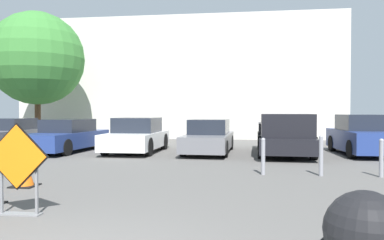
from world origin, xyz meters
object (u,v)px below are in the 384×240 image
(bollard_third, at_px, (381,157))
(bollard_nearest, at_px, (263,155))
(parked_car_second, at_px, (67,136))
(bollard_second, at_px, (321,155))
(parked_car_third, at_px, (137,136))
(parked_car_fifth, at_px, (362,136))
(road_closed_sign, at_px, (17,164))
(traffic_cone_second, at_px, (25,171))
(pickup_truck, at_px, (285,136))
(parked_car_fourth, at_px, (209,137))
(parked_car_nearest, at_px, (9,135))

(bollard_third, bearing_deg, bollard_nearest, 180.00)
(parked_car_second, bearing_deg, bollard_second, 156.76)
(parked_car_third, height_order, parked_car_fifth, parked_car_fifth)
(parked_car_second, xyz_separation_m, bollard_third, (11.01, -4.89, -0.11))
(road_closed_sign, xyz_separation_m, bollard_second, (5.76, 4.56, -0.27))
(traffic_cone_second, xyz_separation_m, parked_car_second, (-2.49, 7.22, 0.28))
(pickup_truck, bearing_deg, parked_car_third, -0.35)
(traffic_cone_second, distance_m, bollard_third, 8.84)
(traffic_cone_second, relative_size, parked_car_fifth, 0.18)
(parked_car_third, height_order, bollard_second, parked_car_third)
(pickup_truck, relative_size, bollard_third, 5.44)
(bollard_second, bearing_deg, bollard_nearest, 180.00)
(traffic_cone_second, bearing_deg, bollard_third, 15.25)
(parked_car_second, height_order, pickup_truck, pickup_truck)
(parked_car_fourth, xyz_separation_m, pickup_truck, (3.02, -0.44, 0.10))
(parked_car_third, xyz_separation_m, pickup_truck, (6.05, -0.27, 0.06))
(parked_car_nearest, height_order, parked_car_third, parked_car_third)
(traffic_cone_second, bearing_deg, parked_car_fifth, 38.32)
(bollard_second, relative_size, bollard_third, 1.08)
(parked_car_nearest, xyz_separation_m, parked_car_fifth, (15.16, -0.09, 0.07))
(parked_car_fifth, bearing_deg, parked_car_third, 0.00)
(parked_car_second, height_order, bollard_nearest, parked_car_second)
(parked_car_nearest, height_order, parked_car_fourth, parked_car_nearest)
(parked_car_nearest, distance_m, pickup_truck, 12.13)
(traffic_cone_second, bearing_deg, road_closed_sign, -60.68)
(traffic_cone_second, xyz_separation_m, parked_car_nearest, (-5.52, 7.71, 0.30))
(road_closed_sign, xyz_separation_m, parked_car_second, (-3.74, 9.45, -0.20))
(parked_car_fourth, relative_size, parked_car_fifth, 1.12)
(bollard_nearest, distance_m, bollard_second, 1.52)
(traffic_cone_second, relative_size, bollard_nearest, 0.74)
(parked_car_nearest, relative_size, bollard_nearest, 4.18)
(parked_car_third, height_order, pickup_truck, pickup_truck)
(parked_car_third, height_order, bollard_nearest, parked_car_third)
(parked_car_fourth, xyz_separation_m, bollard_third, (4.95, -5.20, -0.11))
(parked_car_third, distance_m, bollard_third, 9.43)
(bollard_second, bearing_deg, parked_car_nearest, 156.75)
(pickup_truck, bearing_deg, bollard_third, 114.33)
(parked_car_nearest, xyz_separation_m, bollard_nearest, (11.02, -5.38, -0.13))
(road_closed_sign, xyz_separation_m, parked_car_fifth, (8.38, 9.85, -0.11))
(traffic_cone_second, bearing_deg, bollard_nearest, 22.93)
(pickup_truck, bearing_deg, parked_car_fourth, -6.14)
(parked_car_third, height_order, parked_car_fourth, parked_car_third)
(parked_car_second, distance_m, parked_car_fifth, 12.13)
(parked_car_fourth, distance_m, parked_car_fifth, 6.06)
(bollard_nearest, xyz_separation_m, bollard_third, (3.03, 0.00, 0.00))
(parked_car_nearest, relative_size, parked_car_fifth, 1.00)
(parked_car_third, bearing_deg, parked_car_fourth, -175.73)
(parked_car_third, bearing_deg, bollard_third, 148.81)
(traffic_cone_second, bearing_deg, parked_car_fourth, 64.58)
(road_closed_sign, bearing_deg, parked_car_fourth, 76.64)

